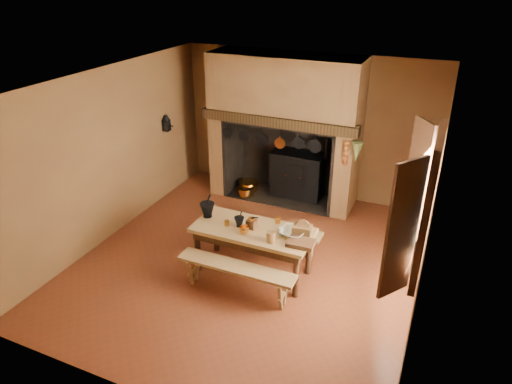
% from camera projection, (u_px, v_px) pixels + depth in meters
% --- Properties ---
extents(floor, '(5.50, 5.50, 0.00)m').
position_uv_depth(floor, '(249.00, 260.00, 7.20)').
color(floor, brown).
rests_on(floor, ground).
extents(ceiling, '(5.50, 5.50, 0.00)m').
position_uv_depth(ceiling, '(248.00, 83.00, 5.96)').
color(ceiling, silver).
rests_on(ceiling, back_wall).
extents(back_wall, '(5.00, 0.02, 2.80)m').
position_uv_depth(back_wall, '(307.00, 126.00, 8.84)').
color(back_wall, brown).
rests_on(back_wall, floor).
extents(wall_left, '(0.02, 5.50, 2.80)m').
position_uv_depth(wall_left, '(110.00, 155.00, 7.47)').
color(wall_left, brown).
rests_on(wall_left, floor).
extents(wall_right, '(0.02, 5.50, 2.80)m').
position_uv_depth(wall_right, '(431.00, 214.00, 5.69)').
color(wall_right, brown).
rests_on(wall_right, floor).
extents(wall_front, '(5.00, 0.02, 2.80)m').
position_uv_depth(wall_front, '(129.00, 292.00, 4.32)').
color(wall_front, brown).
rests_on(wall_front, floor).
extents(chimney_breast, '(2.95, 0.96, 2.80)m').
position_uv_depth(chimney_breast, '(285.00, 109.00, 8.40)').
color(chimney_breast, brown).
rests_on(chimney_breast, floor).
extents(iron_range, '(1.12, 0.55, 1.60)m').
position_uv_depth(iron_range, '(298.00, 174.00, 9.01)').
color(iron_range, black).
rests_on(iron_range, floor).
extents(hearth_pans, '(0.51, 0.62, 0.20)m').
position_uv_depth(hearth_pans, '(247.00, 188.00, 9.36)').
color(hearth_pans, orange).
rests_on(hearth_pans, floor).
extents(hanging_pans, '(1.92, 0.29, 0.27)m').
position_uv_depth(hanging_pans, '(273.00, 140.00, 8.21)').
color(hanging_pans, black).
rests_on(hanging_pans, chimney_breast).
extents(onion_string, '(0.12, 0.10, 0.46)m').
position_uv_depth(onion_string, '(346.00, 153.00, 7.72)').
color(onion_string, '#9F4E1D').
rests_on(onion_string, chimney_breast).
extents(herb_bunch, '(0.20, 0.20, 0.35)m').
position_uv_depth(herb_bunch, '(357.00, 152.00, 7.64)').
color(herb_bunch, '#56602D').
rests_on(herb_bunch, chimney_breast).
extents(window, '(0.39, 1.75, 1.76)m').
position_uv_depth(window, '(419.00, 204.00, 5.28)').
color(window, white).
rests_on(window, wall_right).
extents(wall_coffee_mill, '(0.23, 0.16, 0.31)m').
position_uv_depth(wall_coffee_mill, '(166.00, 122.00, 8.67)').
color(wall_coffee_mill, black).
rests_on(wall_coffee_mill, wall_left).
extents(work_table, '(1.75, 0.78, 0.76)m').
position_uv_depth(work_table, '(253.00, 236.00, 6.66)').
color(work_table, '#A2844A').
rests_on(work_table, floor).
extents(bench_front, '(1.71, 0.30, 0.48)m').
position_uv_depth(bench_front, '(236.00, 273.00, 6.32)').
color(bench_front, '#A2844A').
rests_on(bench_front, floor).
extents(bench_back, '(1.74, 0.30, 0.49)m').
position_uv_depth(bench_back, '(268.00, 232.00, 7.28)').
color(bench_back, '#A2844A').
rests_on(bench_back, floor).
extents(mortar_large, '(0.22, 0.22, 0.38)m').
position_uv_depth(mortar_large, '(207.00, 209.00, 6.87)').
color(mortar_large, black).
rests_on(mortar_large, work_table).
extents(mortar_small, '(0.15, 0.15, 0.25)m').
position_uv_depth(mortar_small, '(239.00, 221.00, 6.63)').
color(mortar_small, black).
rests_on(mortar_small, work_table).
extents(coffee_grinder, '(0.18, 0.14, 0.20)m').
position_uv_depth(coffee_grinder, '(252.00, 223.00, 6.60)').
color(coffee_grinder, '#3D2313').
rests_on(coffee_grinder, work_table).
extents(brass_mug_a, '(0.09, 0.09, 0.08)m').
position_uv_depth(brass_mug_a, '(227.00, 223.00, 6.67)').
color(brass_mug_a, orange).
rests_on(brass_mug_a, work_table).
extents(brass_mug_b, '(0.10, 0.10, 0.09)m').
position_uv_depth(brass_mug_b, '(278.00, 220.00, 6.74)').
color(brass_mug_b, orange).
rests_on(brass_mug_b, work_table).
extents(mixing_bowl, '(0.38, 0.38, 0.09)m').
position_uv_depth(mixing_bowl, '(293.00, 232.00, 6.43)').
color(mixing_bowl, beige).
rests_on(mixing_bowl, work_table).
extents(stoneware_crock, '(0.16, 0.16, 0.15)m').
position_uv_depth(stoneware_crock, '(271.00, 237.00, 6.26)').
color(stoneware_crock, '#53391F').
rests_on(stoneware_crock, work_table).
extents(glass_jar, '(0.08, 0.08, 0.13)m').
position_uv_depth(glass_jar, '(281.00, 231.00, 6.42)').
color(glass_jar, beige).
rests_on(glass_jar, work_table).
extents(wicker_basket, '(0.28, 0.22, 0.25)m').
position_uv_depth(wicker_basket, '(302.00, 230.00, 6.43)').
color(wicker_basket, '#4F2E17').
rests_on(wicker_basket, work_table).
extents(wooden_tray, '(0.38, 0.28, 0.06)m').
position_uv_depth(wooden_tray, '(301.00, 243.00, 6.21)').
color(wooden_tray, '#3D2313').
rests_on(wooden_tray, work_table).
extents(brass_cup, '(0.17, 0.17, 0.11)m').
position_uv_depth(brass_cup, '(244.00, 230.00, 6.47)').
color(brass_cup, orange).
rests_on(brass_cup, work_table).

